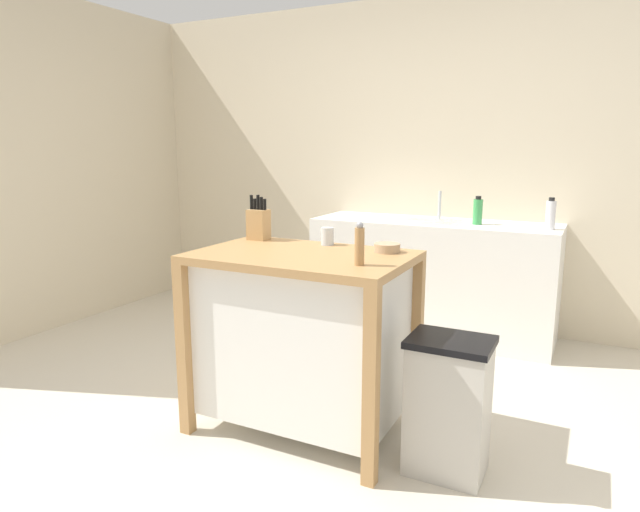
% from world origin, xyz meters
% --- Properties ---
extents(ground_plane, '(6.31, 6.31, 0.00)m').
position_xyz_m(ground_plane, '(0.00, 0.00, 0.00)').
color(ground_plane, beige).
rests_on(ground_plane, ground).
extents(wall_back, '(5.31, 0.10, 2.60)m').
position_xyz_m(wall_back, '(0.00, 2.18, 1.30)').
color(wall_back, beige).
rests_on(wall_back, ground).
extents(wall_left, '(0.10, 2.78, 2.60)m').
position_xyz_m(wall_left, '(-2.66, 0.79, 1.30)').
color(wall_left, beige).
rests_on(wall_left, ground).
extents(kitchen_island, '(1.06, 0.69, 0.93)m').
position_xyz_m(kitchen_island, '(-0.04, 0.06, 0.52)').
color(kitchen_island, '#AD7F4C').
rests_on(kitchen_island, ground).
extents(knife_block, '(0.11, 0.09, 0.25)m').
position_xyz_m(knife_block, '(-0.46, 0.30, 1.02)').
color(knife_block, tan).
rests_on(knife_block, kitchen_island).
extents(bowl_ceramic_small, '(0.13, 0.13, 0.04)m').
position_xyz_m(bowl_ceramic_small, '(0.32, 0.27, 0.95)').
color(bowl_ceramic_small, tan).
rests_on(bowl_ceramic_small, kitchen_island).
extents(drinking_cup, '(0.07, 0.07, 0.09)m').
position_xyz_m(drinking_cup, '(-0.03, 0.32, 0.98)').
color(drinking_cup, silver).
rests_on(drinking_cup, kitchen_island).
extents(pepper_grinder, '(0.04, 0.04, 0.20)m').
position_xyz_m(pepper_grinder, '(0.32, -0.08, 1.02)').
color(pepper_grinder, '#AD7F4C').
rests_on(pepper_grinder, kitchen_island).
extents(trash_bin, '(0.36, 0.28, 0.63)m').
position_xyz_m(trash_bin, '(0.73, -0.01, 0.32)').
color(trash_bin, '#B7B2A8').
rests_on(trash_bin, ground).
extents(sink_counter, '(1.83, 0.60, 0.88)m').
position_xyz_m(sink_counter, '(0.14, 1.83, 0.44)').
color(sink_counter, white).
rests_on(sink_counter, ground).
extents(sink_faucet, '(0.02, 0.02, 0.22)m').
position_xyz_m(sink_faucet, '(0.14, 1.97, 0.99)').
color(sink_faucet, '#B7BCC1').
rests_on(sink_faucet, sink_counter).
extents(bottle_hand_soap, '(0.06, 0.06, 0.22)m').
position_xyz_m(bottle_hand_soap, '(0.96, 1.76, 0.99)').
color(bottle_hand_soap, white).
rests_on(bottle_hand_soap, sink_counter).
extents(bottle_dish_soap, '(0.07, 0.07, 0.21)m').
position_xyz_m(bottle_dish_soap, '(0.46, 1.80, 0.98)').
color(bottle_dish_soap, green).
rests_on(bottle_dish_soap, sink_counter).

